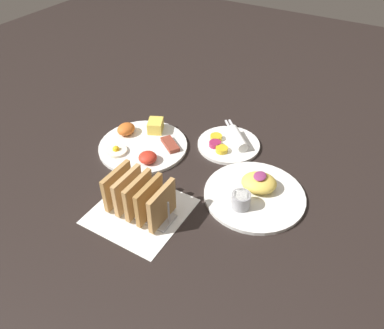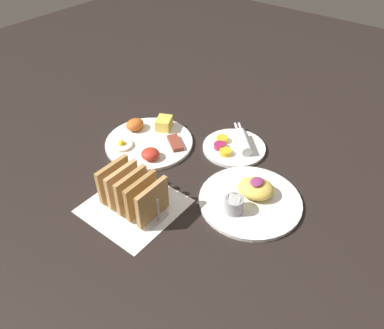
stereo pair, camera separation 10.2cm
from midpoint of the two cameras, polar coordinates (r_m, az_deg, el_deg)
name	(u,v)px [view 1 (the left image)]	position (r m, az deg, el deg)	size (l,w,h in m)	color
ground_plane	(200,179)	(1.02, -1.59, -2.30)	(3.00, 3.00, 0.00)	black
napkin_flat	(140,211)	(0.95, -10.95, -7.12)	(0.22, 0.22, 0.00)	white
plate_breakfast	(143,143)	(1.15, -10.09, 3.08)	(0.27, 0.27, 0.05)	white
plate_condiments	(230,143)	(1.13, 3.27, 3.14)	(0.19, 0.19, 0.04)	white
plate_foreground	(254,192)	(0.97, 6.52, -4.33)	(0.26, 0.26, 0.06)	white
toast_rack	(139,197)	(0.92, -11.33, -4.96)	(0.10, 0.18, 0.10)	#B7B7BC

